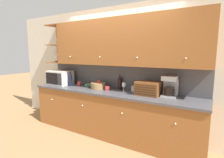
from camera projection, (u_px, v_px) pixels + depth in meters
The scene contains 16 objects.
ground_plane at pixel (117, 129), 3.85m from camera, with size 24.00×24.00×0.00m, color #9E754C.
wall_back at pixel (118, 70), 3.69m from camera, with size 5.94×0.06×2.60m.
counter_unit at pixel (110, 113), 3.52m from camera, with size 3.56×0.65×0.91m.
backsplash_panel at pixel (117, 77), 3.68m from camera, with size 3.54×0.01×0.51m.
upper_cabinets at pixel (120, 42), 3.34m from camera, with size 3.54×0.40×0.89m.
microwave at pixel (60, 78), 4.15m from camera, with size 0.54×0.39×0.33m.
second_wine_bottle at pixel (70, 80), 3.97m from camera, with size 0.07×0.07×0.33m.
mug_blue_second at pixel (79, 84), 3.99m from camera, with size 0.09×0.08×0.11m.
bowl_stack_on_counter at pixel (89, 85), 3.90m from camera, with size 0.20×0.20×0.07m.
fruit_basket at pixel (98, 85), 3.68m from camera, with size 0.31×0.31×0.19m.
mug at pixel (107, 88), 3.51m from camera, with size 0.10×0.09×0.09m.
wine_bottle at pixel (120, 83), 3.58m from camera, with size 0.08×0.08×0.31m.
wine_glass at pixel (124, 85), 3.39m from camera, with size 0.08×0.08×0.19m.
storage_canister at pixel (134, 88), 3.42m from camera, with size 0.11×0.11×0.12m.
bread_box at pixel (148, 88), 3.10m from camera, with size 0.41×0.29×0.25m.
coffee_maker at pixel (170, 86), 2.99m from camera, with size 0.25×0.23×0.36m.
Camera 1 is at (1.77, -3.20, 1.66)m, focal length 28.00 mm.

